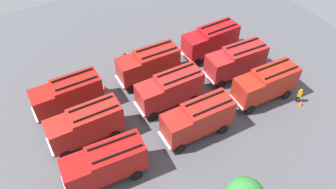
{
  "coord_description": "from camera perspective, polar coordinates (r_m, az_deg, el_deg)",
  "views": [
    {
      "loc": [
        12.76,
        21.31,
        26.16
      ],
      "look_at": [
        0.0,
        0.0,
        1.4
      ],
      "focal_mm": 35.5,
      "sensor_mm": 36.0,
      "label": 1
    }
  ],
  "objects": [
    {
      "name": "fire_truck_5",
      "position": [
        32.25,
        -13.96,
        -5.02
      ],
      "size": [
        7.27,
        2.93,
        3.88
      ],
      "rotation": [
        0.0,
        0.0,
        -0.03
      ],
      "color": "#AC2019",
      "rests_on": "ground"
    },
    {
      "name": "ground_plane",
      "position": [
        36.08,
        0.0,
        -1.57
      ],
      "size": [
        55.84,
        55.84,
        0.0
      ],
      "primitive_type": "plane",
      "color": "#4C4C51"
    },
    {
      "name": "fire_truck_4",
      "position": [
        34.58,
        0.34,
        0.93
      ],
      "size": [
        7.27,
        2.93,
        3.88
      ],
      "rotation": [
        0.0,
        0.0,
        -0.03
      ],
      "color": "#AB201D",
      "rests_on": "ground"
    },
    {
      "name": "fire_truck_8",
      "position": [
        29.22,
        -10.73,
        -11.57
      ],
      "size": [
        7.4,
        3.31,
        3.88
      ],
      "rotation": [
        0.0,
        0.0,
        -0.09
      ],
      "color": "#AB1412",
      "rests_on": "ground"
    },
    {
      "name": "fire_truck_7",
      "position": [
        31.91,
        5.18,
        -4.14
      ],
      "size": [
        7.3,
        3.01,
        3.88
      ],
      "rotation": [
        0.0,
        0.0,
        -0.04
      ],
      "color": "#A31F18",
      "rests_on": "ground"
    },
    {
      "name": "fire_truck_2",
      "position": [
        35.53,
        -16.85,
        -0.01
      ],
      "size": [
        7.26,
        2.91,
        3.88
      ],
      "rotation": [
        0.0,
        0.0,
        -0.03
      ],
      "color": "maroon",
      "rests_on": "ground"
    },
    {
      "name": "firefighter_3",
      "position": [
        38.26,
        21.63,
        -0.1
      ],
      "size": [
        0.4,
        0.48,
        1.78
      ],
      "rotation": [
        0.0,
        0.0,
        0.44
      ],
      "color": "black",
      "rests_on": "ground"
    },
    {
      "name": "traffic_cone_0",
      "position": [
        38.14,
        -10.79,
        1.27
      ],
      "size": [
        0.44,
        0.44,
        0.63
      ],
      "primitive_type": "cone",
      "color": "#F2600C",
      "rests_on": "ground"
    },
    {
      "name": "fire_truck_1",
      "position": [
        37.69,
        -3.35,
        5.25
      ],
      "size": [
        7.3,
        3.02,
        3.88
      ],
      "rotation": [
        0.0,
        0.0,
        -0.05
      ],
      "color": "maroon",
      "rests_on": "ground"
    },
    {
      "name": "firefighter_2",
      "position": [
        38.15,
        2.88,
        3.42
      ],
      "size": [
        0.43,
        0.48,
        1.66
      ],
      "rotation": [
        0.0,
        0.0,
        5.7
      ],
      "color": "black",
      "rests_on": "ground"
    },
    {
      "name": "fire_truck_3",
      "position": [
        38.88,
        11.64,
        5.72
      ],
      "size": [
        7.36,
        3.18,
        3.88
      ],
      "rotation": [
        0.0,
        0.0,
        -0.07
      ],
      "color": "#A61E1E",
      "rests_on": "ground"
    },
    {
      "name": "firefighter_1",
      "position": [
        40.74,
        -7.4,
        6.24
      ],
      "size": [
        0.46,
        0.32,
        1.69
      ],
      "rotation": [
        0.0,
        0.0,
        1.78
      ],
      "color": "black",
      "rests_on": "ground"
    },
    {
      "name": "traffic_cone_1",
      "position": [
        38.44,
        21.85,
        -1.39
      ],
      "size": [
        0.45,
        0.45,
        0.64
      ],
      "primitive_type": "cone",
      "color": "#F2600C",
      "rests_on": "ground"
    },
    {
      "name": "fire_truck_6",
      "position": [
        36.7,
        16.44,
        1.82
      ],
      "size": [
        7.34,
        3.12,
        3.88
      ],
      "rotation": [
        0.0,
        0.0,
        -0.06
      ],
      "color": "#A52114",
      "rests_on": "ground"
    },
    {
      "name": "firefighter_0",
      "position": [
        39.18,
        -7.4,
        4.41
      ],
      "size": [
        0.46,
        0.47,
        1.7
      ],
      "rotation": [
        0.0,
        0.0,
        5.51
      ],
      "color": "black",
      "rests_on": "ground"
    },
    {
      "name": "traffic_cone_2",
      "position": [
        39.17,
        5.24,
        3.37
      ],
      "size": [
        0.42,
        0.42,
        0.6
      ],
      "primitive_type": "cone",
      "color": "#F2600C",
      "rests_on": "ground"
    },
    {
      "name": "fire_truck_0",
      "position": [
        41.62,
        7.35,
        9.28
      ],
      "size": [
        7.22,
        2.79,
        3.88
      ],
      "rotation": [
        0.0,
        0.0,
        -0.01
      ],
      "color": "#AF1115",
      "rests_on": "ground"
    }
  ]
}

